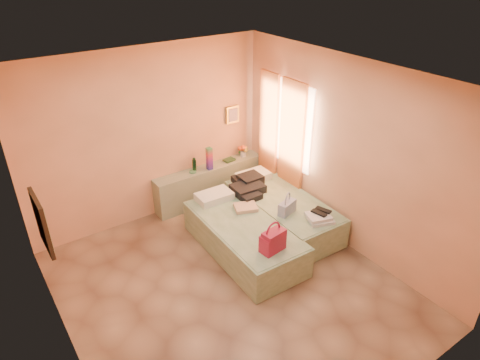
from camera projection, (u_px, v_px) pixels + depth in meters
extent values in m
plane|color=tan|center=(230.00, 288.00, 5.73)|extent=(4.50, 4.50, 0.00)
cube|color=#FAB285|center=(149.00, 137.00, 6.66)|extent=(4.00, 0.02, 2.80)
cube|color=#FAB285|center=(53.00, 262.00, 4.05)|extent=(0.02, 4.50, 2.80)
cube|color=#FAB285|center=(346.00, 157.00, 6.05)|extent=(0.02, 4.50, 2.80)
cube|color=silver|center=(227.00, 82.00, 4.37)|extent=(4.00, 4.50, 0.02)
cube|color=#F9C69A|center=(288.00, 124.00, 6.89)|extent=(0.02, 1.10, 1.40)
cube|color=orange|center=(291.00, 147.00, 6.93)|extent=(0.05, 0.55, 2.20)
cube|color=orange|center=(268.00, 135.00, 7.36)|extent=(0.05, 0.45, 2.20)
cube|color=black|center=(42.00, 223.00, 4.25)|extent=(0.04, 0.50, 0.60)
cube|color=gold|center=(232.00, 115.00, 7.39)|extent=(0.25, 0.04, 0.30)
cube|color=gray|center=(210.00, 183.00, 7.56)|extent=(2.05, 0.30, 0.65)
cube|color=#A2BC97|center=(243.00, 237.00, 6.29)|extent=(0.96, 2.03, 0.50)
cube|color=#A2BC97|center=(282.00, 212.00, 6.88)|extent=(0.96, 2.03, 0.50)
cylinder|color=#12321D|center=(194.00, 165.00, 7.21)|extent=(0.07, 0.07, 0.24)
cube|color=maroon|center=(209.00, 159.00, 7.24)|extent=(0.09, 0.09, 0.40)
cylinder|color=#46805B|center=(193.00, 172.00, 7.22)|extent=(0.12, 0.12, 0.03)
cube|color=#244325|center=(229.00, 160.00, 7.61)|extent=(0.21, 0.17, 0.03)
cube|color=silver|center=(243.00, 150.00, 7.72)|extent=(0.22, 0.22, 0.25)
cube|color=maroon|center=(273.00, 240.00, 5.56)|extent=(0.35, 0.23, 0.31)
cube|color=tan|center=(246.00, 207.00, 6.49)|extent=(0.41, 0.37, 0.06)
cube|color=black|center=(250.00, 187.00, 6.94)|extent=(0.56, 0.56, 0.17)
cube|color=#3A518B|center=(287.00, 208.00, 6.36)|extent=(0.33, 0.21, 0.20)
cube|color=white|center=(320.00, 218.00, 6.20)|extent=(0.43, 0.41, 0.10)
cube|color=black|center=(322.00, 212.00, 6.23)|extent=(0.23, 0.27, 0.02)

